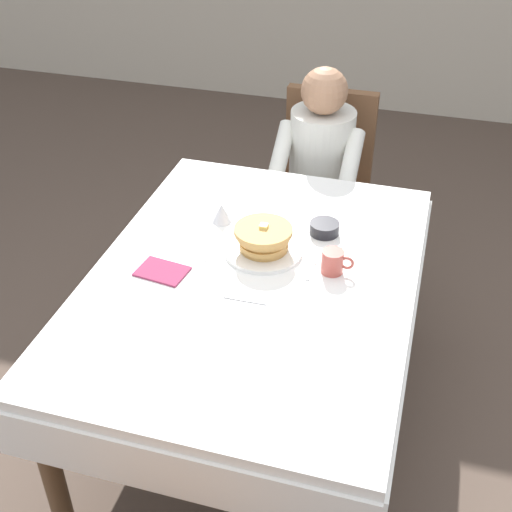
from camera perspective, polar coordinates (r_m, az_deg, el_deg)
name	(u,v)px	position (r m, az deg, el deg)	size (l,w,h in m)	color
ground_plane	(253,419)	(2.83, -0.23, -13.64)	(14.00, 14.00, 0.00)	brown
dining_table_main	(253,295)	(2.38, -0.27, -3.30)	(1.12, 1.52, 0.74)	white
chair_diner	(324,174)	(3.40, 5.79, 6.92)	(0.44, 0.45, 0.93)	brown
diner_person	(319,163)	(3.20, 5.38, 7.83)	(0.40, 0.43, 1.12)	silver
plate_breakfast	(263,251)	(2.43, 0.62, 0.47)	(0.28, 0.28, 0.02)	white
breakfast_stack	(263,238)	(2.40, 0.60, 1.56)	(0.21, 0.21, 0.10)	tan
cup_coffee	(333,262)	(2.33, 6.53, -0.49)	(0.11, 0.08, 0.08)	#B24C42
bowl_butter	(324,228)	(2.54, 5.80, 2.36)	(0.11, 0.11, 0.04)	black
syrup_pitcher	(222,213)	(2.59, -2.91, 3.66)	(0.08, 0.08, 0.07)	silver
fork_left_of_plate	(212,247)	(2.47, -3.76, 0.80)	(0.18, 0.01, 0.01)	silver
knife_right_of_plate	(314,263)	(2.38, 4.90, -0.63)	(0.20, 0.01, 0.01)	silver
spoon_near_edge	(245,300)	(2.21, -0.94, -3.71)	(0.15, 0.01, 0.01)	silver
napkin_folded	(162,271)	(2.36, -7.94, -1.29)	(0.17, 0.12, 0.01)	#8C2D4C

